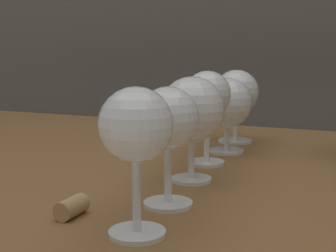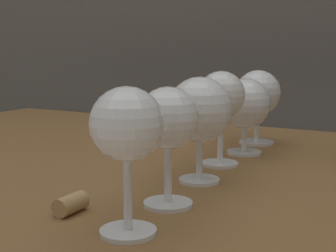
{
  "view_description": "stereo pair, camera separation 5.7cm",
  "coord_description": "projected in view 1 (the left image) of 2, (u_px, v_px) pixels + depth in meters",
  "views": [
    {
      "loc": [
        0.32,
        -0.73,
        0.9
      ],
      "look_at": [
        0.1,
        -0.2,
        0.81
      ],
      "focal_mm": 52.61,
      "sensor_mm": 36.0,
      "label": 1
    },
    {
      "loc": [
        0.37,
        -0.7,
        0.9
      ],
      "look_at": [
        0.1,
        -0.2,
        0.81
      ],
      "focal_mm": 52.61,
      "sensor_mm": 36.0,
      "label": 2
    }
  ],
  "objects": [
    {
      "name": "wine_glass_port",
      "position": [
        136.0,
        129.0,
        0.48
      ],
      "size": [
        0.07,
        0.07,
        0.15
      ],
      "color": "white",
      "rests_on": "dining_table"
    },
    {
      "name": "cork",
      "position": [
        72.0,
        207.0,
        0.55
      ],
      "size": [
        0.02,
        0.04,
        0.02
      ],
      "primitive_type": "cylinder",
      "rotation": [
        1.57,
        0.0,
        0.0
      ],
      "color": "tan",
      "rests_on": "dining_table"
    },
    {
      "name": "wine_glass_empty",
      "position": [
        168.0,
        122.0,
        0.57
      ],
      "size": [
        0.07,
        0.07,
        0.14
      ],
      "color": "white",
      "rests_on": "dining_table"
    },
    {
      "name": "dining_table",
      "position": [
        160.0,
        209.0,
        0.83
      ],
      "size": [
        1.47,
        0.85,
        0.71
      ],
      "color": "brown",
      "rests_on": "ground_plane"
    },
    {
      "name": "wine_glass_chardonnay",
      "position": [
        192.0,
        111.0,
        0.68
      ],
      "size": [
        0.09,
        0.09,
        0.15
      ],
      "color": "white",
      "rests_on": "dining_table"
    },
    {
      "name": "wine_glass_pinot",
      "position": [
        236.0,
        94.0,
        0.97
      ],
      "size": [
        0.09,
        0.09,
        0.14
      ],
      "color": "white",
      "rests_on": "dining_table"
    },
    {
      "name": "wine_glass_white",
      "position": [
        227.0,
        103.0,
        0.88
      ],
      "size": [
        0.09,
        0.09,
        0.13
      ],
      "color": "white",
      "rests_on": "dining_table"
    },
    {
      "name": "wine_glass_merlot",
      "position": [
        207.0,
        97.0,
        0.78
      ],
      "size": [
        0.08,
        0.08,
        0.15
      ],
      "color": "white",
      "rests_on": "dining_table"
    }
  ]
}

